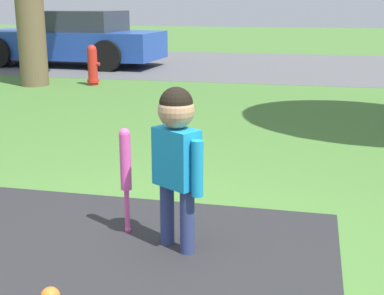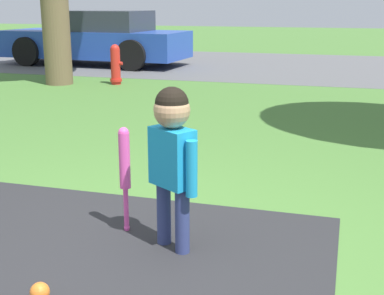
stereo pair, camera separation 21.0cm
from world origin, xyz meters
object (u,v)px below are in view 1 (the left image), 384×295
object	(u,v)px
child	(176,147)
parked_car	(70,39)
baseball_bat	(126,166)
fire_hydrant	(93,66)

from	to	relation	value
child	parked_car	world-z (taller)	parked_car
baseball_bat	fire_hydrant	distance (m)	6.47
baseball_bat	fire_hydrant	world-z (taller)	fire_hydrant
baseball_bat	parked_car	distance (m)	9.69
child	parked_car	size ratio (longest dim) A/B	0.22
parked_car	fire_hydrant	bearing A→B (deg)	125.17
baseball_bat	fire_hydrant	xyz separation A→B (m)	(-2.72, 5.87, -0.10)
fire_hydrant	parked_car	world-z (taller)	parked_car
fire_hydrant	parked_car	bearing A→B (deg)	121.94
child	fire_hydrant	size ratio (longest dim) A/B	1.38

